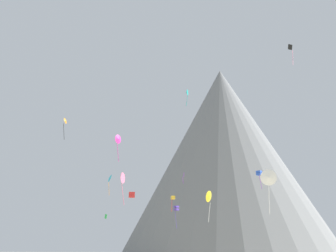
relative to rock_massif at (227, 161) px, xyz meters
The scene contains 15 objects.
rock_massif is the anchor object (origin of this frame).
kite_gold_low 52.25m from the rock_massif, 104.58° to the right, with size 1.02×1.02×3.25m.
kite_green_low 53.44m from the rock_massif, 126.67° to the right, with size 0.81×0.68×1.16m.
kite_teal_high 56.18m from the rock_massif, 98.47° to the right, with size 0.56×1.26×3.70m.
kite_black_high 62.37m from the rock_massif, 78.83° to the right, with size 0.95×0.67×4.48m.
kite_white_low 70.39m from the rock_massif, 85.81° to the right, with size 2.45×0.78×6.68m.
kite_red_mid 51.05m from the rock_massif, 117.66° to the right, with size 1.66×1.67×1.25m.
kite_magenta_mid 66.75m from the rock_massif, 107.72° to the right, with size 0.92×1.64×4.98m.
kite_violet_mid 42.19m from the rock_massif, 105.55° to the right, with size 0.50×0.92×2.67m.
kite_yellow_low 62.95m from the rock_massif, 94.13° to the right, with size 1.49×2.09×5.33m.
kite_blue_mid 53.08m from the rock_massif, 83.98° to the right, with size 1.28×1.28×3.66m.
kite_orange_high 66.43m from the rock_massif, 119.84° to the right, with size 0.69×1.26×4.64m.
kite_cyan_mid 47.05m from the rock_massif, 132.10° to the right, with size 1.93×2.21×5.46m.
kite_rainbow_low 73.27m from the rock_massif, 104.27° to the right, with size 0.82×1.75×5.06m.
kite_indigo_low 43.18m from the rock_massif, 109.65° to the right, with size 1.32×1.32×5.24m.
Camera 1 is at (7.13, -34.43, 2.77)m, focal length 38.90 mm.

